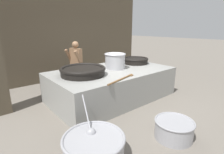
{
  "coord_description": "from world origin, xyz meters",
  "views": [
    {
      "loc": [
        -3.1,
        -3.73,
        2.01
      ],
      "look_at": [
        0.0,
        0.0,
        0.63
      ],
      "focal_mm": 28.0,
      "sensor_mm": 36.0,
      "label": 1
    }
  ],
  "objects_px": {
    "giant_wok_near": "(83,71)",
    "cook": "(76,63)",
    "stock_pot": "(115,61)",
    "giant_wok_far": "(135,60)",
    "prep_bowl_vegetables": "(94,147)",
    "prep_bowl_meat": "(174,128)"
  },
  "relations": [
    {
      "from": "giant_wok_near",
      "to": "cook",
      "type": "relative_size",
      "value": 0.73
    },
    {
      "from": "giant_wok_near",
      "to": "cook",
      "type": "height_order",
      "value": "cook"
    },
    {
      "from": "giant_wok_near",
      "to": "stock_pot",
      "type": "relative_size",
      "value": 1.86
    },
    {
      "from": "giant_wok_far",
      "to": "prep_bowl_vegetables",
      "type": "bearing_deg",
      "value": -146.81
    },
    {
      "from": "giant_wok_near",
      "to": "giant_wok_far",
      "type": "relative_size",
      "value": 1.36
    },
    {
      "from": "prep_bowl_vegetables",
      "to": "stock_pot",
      "type": "bearing_deg",
      "value": 42.49
    },
    {
      "from": "cook",
      "to": "prep_bowl_meat",
      "type": "bearing_deg",
      "value": 78.14
    },
    {
      "from": "prep_bowl_vegetables",
      "to": "prep_bowl_meat",
      "type": "relative_size",
      "value": 1.71
    },
    {
      "from": "giant_wok_far",
      "to": "stock_pot",
      "type": "height_order",
      "value": "stock_pot"
    },
    {
      "from": "stock_pot",
      "to": "prep_bowl_meat",
      "type": "height_order",
      "value": "stock_pot"
    },
    {
      "from": "giant_wok_far",
      "to": "giant_wok_near",
      "type": "bearing_deg",
      "value": -175.27
    },
    {
      "from": "giant_wok_near",
      "to": "stock_pot",
      "type": "bearing_deg",
      "value": 2.02
    },
    {
      "from": "giant_wok_near",
      "to": "prep_bowl_vegetables",
      "type": "xyz_separation_m",
      "value": [
        -0.91,
        -1.81,
        -0.73
      ]
    },
    {
      "from": "prep_bowl_meat",
      "to": "cook",
      "type": "bearing_deg",
      "value": 89.84
    },
    {
      "from": "cook",
      "to": "prep_bowl_meat",
      "type": "xyz_separation_m",
      "value": [
        -0.01,
        -3.69,
        -0.66
      ]
    },
    {
      "from": "giant_wok_far",
      "to": "prep_bowl_vegetables",
      "type": "height_order",
      "value": "giant_wok_far"
    },
    {
      "from": "giant_wok_far",
      "to": "cook",
      "type": "xyz_separation_m",
      "value": [
        -1.57,
        1.2,
        -0.08
      ]
    },
    {
      "from": "stock_pot",
      "to": "giant_wok_far",
      "type": "bearing_deg",
      "value": 7.66
    },
    {
      "from": "giant_wok_near",
      "to": "cook",
      "type": "xyz_separation_m",
      "value": [
        0.55,
        1.38,
        -0.09
      ]
    },
    {
      "from": "prep_bowl_meat",
      "to": "giant_wok_far",
      "type": "bearing_deg",
      "value": 57.49
    },
    {
      "from": "giant_wok_near",
      "to": "giant_wok_far",
      "type": "distance_m",
      "value": 2.13
    },
    {
      "from": "giant_wok_far",
      "to": "prep_bowl_vegetables",
      "type": "xyz_separation_m",
      "value": [
        -3.04,
        -1.99,
        -0.72
      ]
    }
  ]
}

